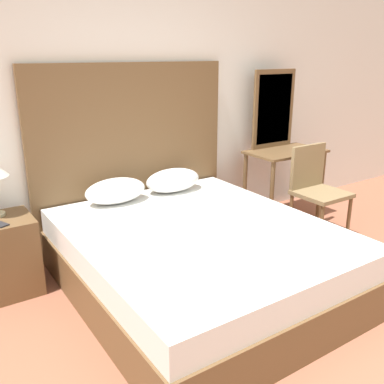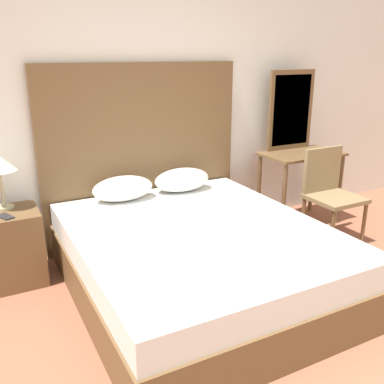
# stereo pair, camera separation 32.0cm
# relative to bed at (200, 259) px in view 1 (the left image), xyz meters

# --- Properties ---
(wall_back) EXTENTS (10.00, 0.06, 2.70)m
(wall_back) POSITION_rel_bed_xyz_m (0.07, 1.17, 1.09)
(wall_back) COLOR white
(wall_back) RESTS_ON ground_plane
(bed) EXTENTS (1.82, 2.14, 0.52)m
(bed) POSITION_rel_bed_xyz_m (0.00, 0.00, 0.00)
(bed) COLOR brown
(bed) RESTS_ON ground_plane
(headboard) EXTENTS (1.91, 0.05, 1.69)m
(headboard) POSITION_rel_bed_xyz_m (0.00, 1.09, 0.59)
(headboard) COLOR brown
(headboard) RESTS_ON ground_plane
(pillow_left) EXTENTS (0.54, 0.31, 0.21)m
(pillow_left) POSITION_rel_bed_xyz_m (-0.29, 0.86, 0.37)
(pillow_left) COLOR white
(pillow_left) RESTS_ON bed
(pillow_right) EXTENTS (0.54, 0.31, 0.21)m
(pillow_right) POSITION_rel_bed_xyz_m (0.29, 0.86, 0.37)
(pillow_right) COLOR white
(pillow_right) RESTS_ON bed
(phone_on_bed) EXTENTS (0.14, 0.16, 0.01)m
(phone_on_bed) POSITION_rel_bed_xyz_m (-0.27, -0.03, 0.27)
(phone_on_bed) COLOR #B7B7BC
(phone_on_bed) RESTS_ON bed
(nightstand) EXTENTS (0.51, 0.44, 0.60)m
(nightstand) POSITION_rel_bed_xyz_m (-1.28, 0.80, 0.04)
(nightstand) COLOR brown
(nightstand) RESTS_ON ground_plane
(vanity_desk) EXTENTS (0.83, 0.49, 0.77)m
(vanity_desk) POSITION_rel_bed_xyz_m (1.62, 0.73, 0.36)
(vanity_desk) COLOR brown
(vanity_desk) RESTS_ON ground_plane
(vanity_mirror) EXTENTS (0.56, 0.03, 0.83)m
(vanity_mirror) POSITION_rel_bed_xyz_m (1.62, 0.95, 0.93)
(vanity_mirror) COLOR brown
(vanity_mirror) RESTS_ON vanity_desk
(chair) EXTENTS (0.47, 0.45, 0.90)m
(chair) POSITION_rel_bed_xyz_m (1.57, 0.26, 0.26)
(chair) COLOR olive
(chair) RESTS_ON ground_plane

